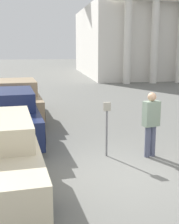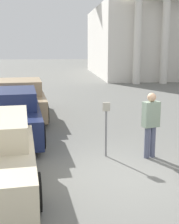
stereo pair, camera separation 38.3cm
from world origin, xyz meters
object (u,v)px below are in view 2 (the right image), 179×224
object	(u,v)px
parked_car_tan	(20,100)
church	(151,15)
parking_meter	(106,119)
parked_car_navy	(11,114)
person_worker	(151,121)

from	to	relation	value
parked_car_tan	church	distance (m)	21.07
parking_meter	church	world-z (taller)	church
parked_car_tan	church	world-z (taller)	church
parked_car_navy	church	xyz separation A→B (m)	(10.71, 20.22, 4.94)
parking_meter	person_worker	bearing A→B (deg)	-11.02
parked_car_navy	church	bearing A→B (deg)	56.65
parked_car_navy	person_worker	bearing A→B (deg)	-37.52
parked_car_tan	person_worker	bearing A→B (deg)	-59.03
church	person_worker	bearing A→B (deg)	-107.00
church	parking_meter	bearing A→B (deg)	-109.71
person_worker	church	bearing A→B (deg)	-122.58
parked_car_navy	person_worker	distance (m)	4.50
parked_car_navy	parked_car_tan	size ratio (longest dim) A/B	1.02
parked_car_navy	person_worker	size ratio (longest dim) A/B	2.93
parking_meter	person_worker	world-z (taller)	person_worker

